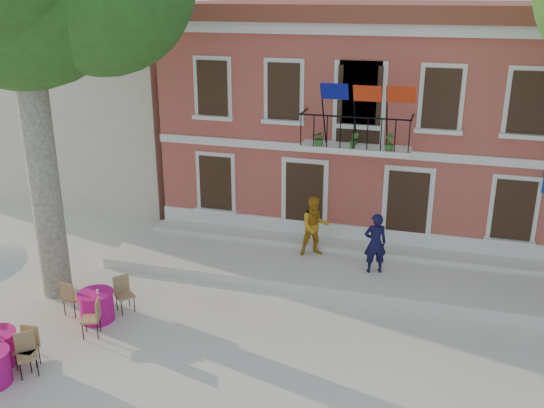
# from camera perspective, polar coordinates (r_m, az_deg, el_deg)

# --- Properties ---
(ground) EXTENTS (90.00, 90.00, 0.00)m
(ground) POSITION_cam_1_polar(r_m,az_deg,el_deg) (14.84, -4.15, -12.67)
(ground) COLOR beige
(ground) RESTS_ON ground
(main_building) EXTENTS (13.50, 9.59, 7.50)m
(main_building) POSITION_cam_1_polar(r_m,az_deg,el_deg) (22.23, 9.68, 8.59)
(main_building) COLOR #A8533C
(main_building) RESTS_ON ground
(neighbor_west) EXTENTS (9.40, 9.40, 6.40)m
(neighbor_west) POSITION_cam_1_polar(r_m,az_deg,el_deg) (27.11, -15.26, 8.92)
(neighbor_west) COLOR beige
(neighbor_west) RESTS_ON ground
(terrace) EXTENTS (14.00, 3.40, 0.30)m
(terrace) POSITION_cam_1_polar(r_m,az_deg,el_deg) (18.06, 6.76, -6.01)
(terrace) COLOR silver
(terrace) RESTS_ON ground
(pedestrian_navy) EXTENTS (0.75, 0.62, 1.76)m
(pedestrian_navy) POSITION_cam_1_polar(r_m,az_deg,el_deg) (17.26, 9.70, -3.65)
(pedestrian_navy) COLOR black
(pedestrian_navy) RESTS_ON terrace
(pedestrian_orange) EXTENTS (1.11, 1.03, 1.84)m
(pedestrian_orange) POSITION_cam_1_polar(r_m,az_deg,el_deg) (18.14, 4.05, -2.11)
(pedestrian_orange) COLOR #C58417
(pedestrian_orange) RESTS_ON terrace
(cafe_table_3) EXTENTS (1.74, 1.85, 0.95)m
(cafe_table_3) POSITION_cam_1_polar(r_m,az_deg,el_deg) (16.03, -16.19, -9.08)
(cafe_table_3) COLOR #DD1486
(cafe_table_3) RESTS_ON ground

